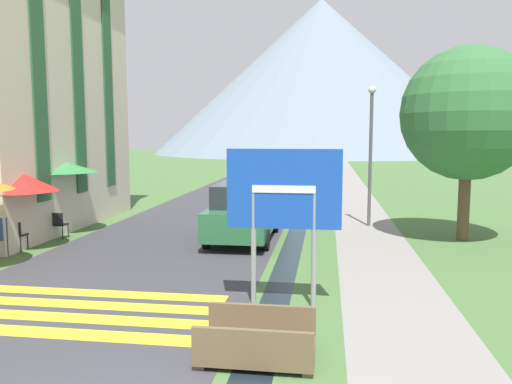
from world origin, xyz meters
TOP-DOWN VIEW (x-y plane):
  - ground_plane at (0.00, 20.00)m, footprint 160.00×160.00m
  - road at (-2.50, 30.00)m, footprint 6.40×60.00m
  - footpath at (3.60, 30.00)m, footprint 2.20×60.00m
  - drainage_channel at (1.20, 30.00)m, footprint 0.60×60.00m
  - crosswalk_marking at (-2.50, 4.00)m, footprint 5.44×2.54m
  - mountain_distant at (0.74, 89.50)m, footprint 60.55×60.55m
  - road_sign at (1.38, 4.86)m, footprint 2.19×0.11m
  - footbridge at (1.20, 2.49)m, footprint 1.70×1.10m
  - parked_car_near at (-0.40, 10.78)m, footprint 1.93×4.41m
  - parked_car_far at (-0.45, 19.61)m, footprint 1.75×4.36m
  - cafe_chair_far_right at (-6.27, 10.13)m, footprint 0.40×0.40m
  - cafe_chair_middle at (-6.57, 8.38)m, footprint 0.40×0.40m
  - cafe_chair_far_left at (-6.95, 9.97)m, footprint 0.40×0.40m
  - cafe_umbrella_middle_red at (-6.48, 8.63)m, footprint 2.02×2.02m
  - cafe_umbrella_rear_green at (-6.55, 11.05)m, footprint 2.27×2.27m
  - person_seated_near at (-6.58, 7.75)m, footprint 0.32×0.32m
  - streetlamp at (3.73, 13.86)m, footprint 0.28×0.28m
  - tree_by_path at (6.45, 11.71)m, footprint 4.10×4.10m

SIDE VIEW (x-z plane):
  - ground_plane at x=0.00m, z-range 0.00..0.00m
  - drainage_channel at x=1.20m, z-range 0.00..0.00m
  - road at x=-2.50m, z-range 0.00..0.01m
  - footpath at x=3.60m, z-range 0.00..0.01m
  - crosswalk_marking at x=-2.50m, z-range 0.00..0.01m
  - footbridge at x=1.20m, z-range -0.10..0.55m
  - cafe_chair_far_right at x=-6.27m, z-range 0.09..0.94m
  - cafe_chair_middle at x=-6.57m, z-range 0.09..0.94m
  - cafe_chair_far_left at x=-6.95m, z-range 0.09..0.94m
  - person_seated_near at x=-6.58m, z-range 0.07..1.35m
  - parked_car_far at x=-0.45m, z-range 0.00..1.82m
  - parked_car_near at x=-0.40m, z-range 0.00..1.82m
  - cafe_umbrella_middle_red at x=-6.48m, z-range 0.84..3.07m
  - road_sign at x=1.38m, z-range 0.52..3.57m
  - cafe_umbrella_rear_green at x=-6.55m, z-range 1.03..3.46m
  - streetlamp at x=3.73m, z-range 0.48..5.52m
  - tree_by_path at x=6.45m, z-range 0.94..6.95m
  - mountain_distant at x=0.74m, z-range 0.00..27.84m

